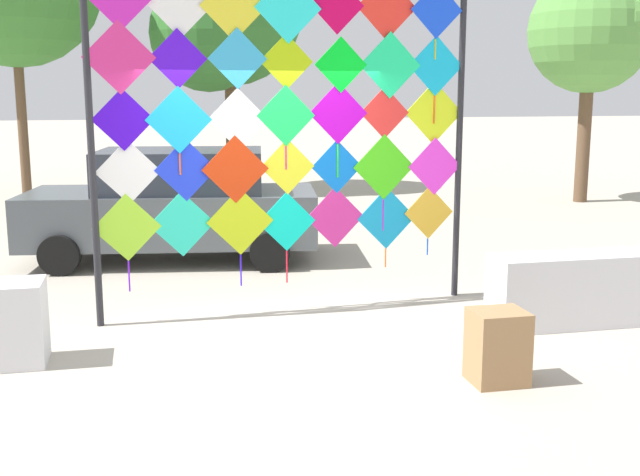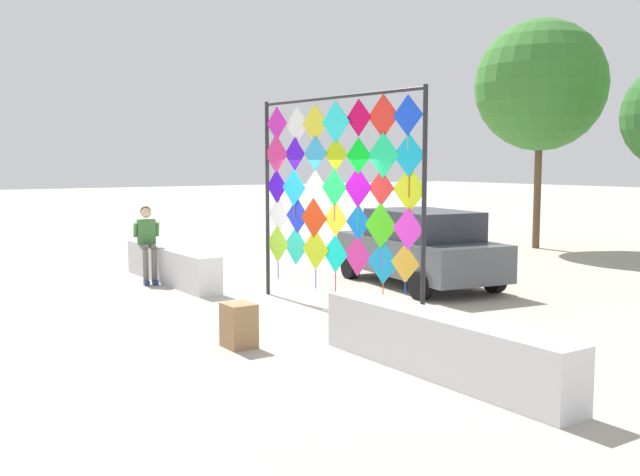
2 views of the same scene
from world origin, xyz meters
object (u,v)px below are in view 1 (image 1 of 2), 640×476
(tree_palm_like, at_px, (595,31))
(kite_display_rack, at_px, (287,111))
(tree_far_right, at_px, (223,19))
(parked_car, at_px, (174,204))
(cardboard_box_large, at_px, (498,347))

(tree_palm_like, bearing_deg, kite_display_rack, -138.24)
(kite_display_rack, distance_m, tree_far_right, 10.55)
(tree_palm_like, distance_m, tree_far_right, 8.04)
(kite_display_rack, relative_size, parked_car, 0.97)
(tree_far_right, bearing_deg, parked_car, -101.09)
(kite_display_rack, height_order, tree_far_right, tree_far_right)
(parked_car, bearing_deg, cardboard_box_large, -66.30)
(cardboard_box_large, height_order, tree_far_right, tree_far_right)
(tree_palm_like, relative_size, tree_far_right, 0.84)
(tree_far_right, bearing_deg, cardboard_box_large, -86.28)
(kite_display_rack, relative_size, tree_palm_like, 0.83)
(cardboard_box_large, bearing_deg, tree_palm_like, 55.52)
(parked_car, relative_size, cardboard_box_large, 6.93)
(tree_palm_like, height_order, tree_far_right, tree_far_right)
(kite_display_rack, xyz_separation_m, parked_car, (-1.08, 2.83, -1.32))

